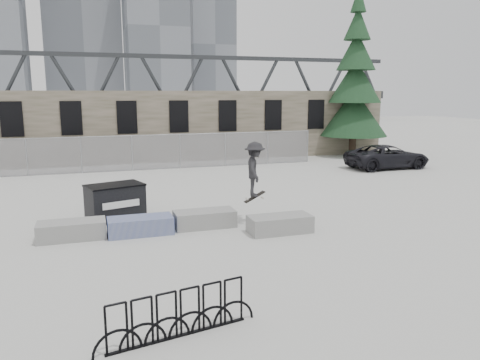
% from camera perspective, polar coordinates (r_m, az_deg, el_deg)
% --- Properties ---
extents(ground, '(120.00, 120.00, 0.00)m').
position_cam_1_polar(ground, '(15.28, -8.49, -6.22)').
color(ground, '#B1B2AD').
rests_on(ground, ground).
extents(stone_wall, '(36.00, 2.58, 4.50)m').
position_cam_1_polar(stone_wall, '(30.84, -13.75, 6.35)').
color(stone_wall, '#645C49').
rests_on(stone_wall, ground).
extents(chainlink_fence, '(22.06, 0.06, 2.02)m').
position_cam_1_polar(chainlink_fence, '(27.25, -13.01, 3.28)').
color(chainlink_fence, gray).
rests_on(chainlink_fence, ground).
extents(planter_far_left, '(2.00, 0.90, 0.55)m').
position_cam_1_polar(planter_far_left, '(15.18, -19.83, -5.69)').
color(planter_far_left, gray).
rests_on(planter_far_left, ground).
extents(planter_center_left, '(2.00, 0.90, 0.55)m').
position_cam_1_polar(planter_center_left, '(15.08, -12.05, -5.38)').
color(planter_center_left, '#2E408A').
rests_on(planter_center_left, ground).
extents(planter_center_right, '(2.00, 0.90, 0.55)m').
position_cam_1_polar(planter_center_right, '(15.58, -4.33, -4.65)').
color(planter_center_right, gray).
rests_on(planter_center_right, ground).
extents(planter_offset, '(2.00, 0.90, 0.55)m').
position_cam_1_polar(planter_offset, '(14.99, 4.89, -5.29)').
color(planter_offset, gray).
rests_on(planter_offset, ground).
extents(dumpster, '(2.16, 1.67, 1.25)m').
position_cam_1_polar(dumpster, '(16.94, -14.97, -2.58)').
color(dumpster, black).
rests_on(dumpster, ground).
extents(bike_rack, '(3.09, 0.65, 0.90)m').
position_cam_1_polar(bike_rack, '(8.88, -7.49, -15.95)').
color(bike_rack, black).
rests_on(bike_rack, ground).
extents(spruce_tree, '(4.65, 4.65, 11.50)m').
position_cam_1_polar(spruce_tree, '(33.85, 13.82, 10.72)').
color(spruce_tree, '#38281E').
rests_on(spruce_tree, ground).
extents(skyline_towers, '(58.00, 28.00, 48.00)m').
position_cam_1_polar(skyline_towers, '(109.49, -18.18, 18.74)').
color(skyline_towers, slate).
rests_on(skyline_towers, ground).
extents(truss_bridge, '(70.00, 3.00, 9.80)m').
position_cam_1_polar(truss_bridge, '(70.53, -8.14, 10.32)').
color(truss_bridge, '#2D3033').
rests_on(truss_bridge, ground).
extents(suv, '(4.99, 2.34, 1.38)m').
position_cam_1_polar(suv, '(28.82, 17.53, 2.75)').
color(suv, black).
rests_on(suv, ground).
extents(skateboarder, '(1.00, 1.35, 2.06)m').
position_cam_1_polar(skateboarder, '(15.83, 1.81, 1.31)').
color(skateboarder, '#242325').
rests_on(skateboarder, ground).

